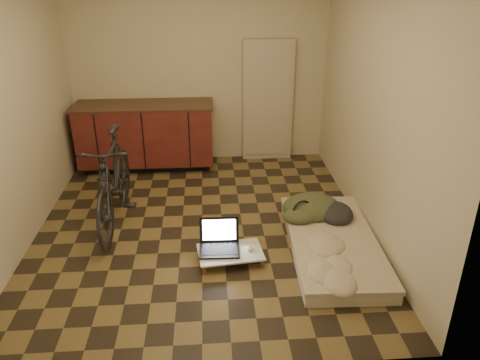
{
  "coord_description": "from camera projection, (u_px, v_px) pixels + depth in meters",
  "views": [
    {
      "loc": [
        0.09,
        -4.44,
        2.62
      ],
      "look_at": [
        0.41,
        -0.01,
        0.55
      ],
      "focal_mm": 35.0,
      "sensor_mm": 36.0,
      "label": 1
    }
  ],
  "objects": [
    {
      "name": "bicycle",
      "position": [
        113.0,
        176.0,
        4.97
      ],
      "size": [
        0.54,
        1.74,
        1.12
      ],
      "primitive_type": "imported",
      "rotation": [
        0.0,
        0.0,
        -0.01
      ],
      "color": "black",
      "rests_on": "ground"
    },
    {
      "name": "headphones",
      "position": [
        303.0,
        211.0,
        4.94
      ],
      "size": [
        0.33,
        0.32,
        0.18
      ],
      "primitive_type": null,
      "rotation": [
        0.0,
        0.0,
        0.33
      ],
      "color": "black",
      "rests_on": "futon"
    },
    {
      "name": "futon",
      "position": [
        332.0,
        243.0,
        4.66
      ],
      "size": [
        0.91,
        1.78,
        0.15
      ],
      "rotation": [
        0.0,
        0.0,
        -0.04
      ],
      "color": "beige",
      "rests_on": "ground"
    },
    {
      "name": "clothing_pile",
      "position": [
        318.0,
        202.0,
        5.02
      ],
      "size": [
        0.69,
        0.58,
        0.27
      ],
      "primitive_type": null,
      "rotation": [
        0.0,
        0.0,
        -0.04
      ],
      "color": "#394125",
      "rests_on": "futon"
    },
    {
      "name": "room_shell",
      "position": [
        198.0,
        111.0,
        4.56
      ],
      "size": [
        3.5,
        4.0,
        2.6
      ],
      "color": "brown",
      "rests_on": "ground"
    },
    {
      "name": "laptop",
      "position": [
        219.0,
        244.0,
        4.51
      ],
      "size": [
        0.39,
        0.35,
        0.26
      ],
      "rotation": [
        0.0,
        0.0,
        -0.03
      ],
      "color": "black",
      "rests_on": "lap_desk"
    },
    {
      "name": "cabinets",
      "position": [
        146.0,
        135.0,
        6.41
      ],
      "size": [
        1.84,
        0.62,
        0.91
      ],
      "color": "black",
      "rests_on": "ground"
    },
    {
      "name": "appliance_panel",
      "position": [
        268.0,
        101.0,
        6.57
      ],
      "size": [
        0.7,
        0.1,
        1.7
      ],
      "primitive_type": "cube",
      "color": "beige",
      "rests_on": "ground"
    },
    {
      "name": "lap_desk",
      "position": [
        230.0,
        252.0,
        4.49
      ],
      "size": [
        0.65,
        0.46,
        0.1
      ],
      "rotation": [
        0.0,
        0.0,
        0.11
      ],
      "color": "brown",
      "rests_on": "ground"
    },
    {
      "name": "mouse",
      "position": [
        249.0,
        248.0,
        4.5
      ],
      "size": [
        0.06,
        0.1,
        0.04
      ],
      "primitive_type": "ellipsoid",
      "rotation": [
        0.0,
        0.0,
        0.02
      ],
      "color": "white",
      "rests_on": "lap_desk"
    }
  ]
}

